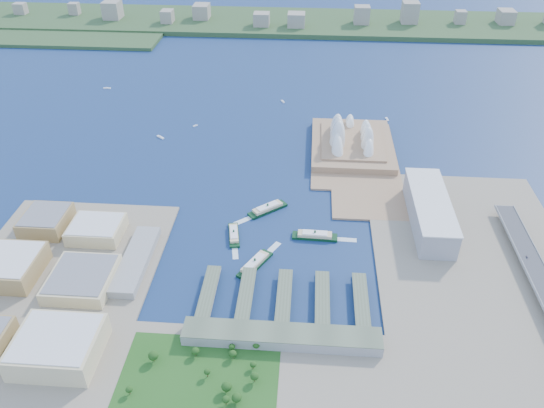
# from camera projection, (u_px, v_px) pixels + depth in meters

# --- Properties ---
(ground) EXTENTS (3000.00, 3000.00, 0.00)m
(ground) POSITION_uv_depth(u_px,v_px,m) (276.00, 256.00, 648.54)
(ground) COLOR #0F2349
(ground) RESTS_ON ground
(west_land) EXTENTS (220.00, 390.00, 3.00)m
(west_land) POSITION_uv_depth(u_px,v_px,m) (41.00, 306.00, 577.07)
(west_land) COLOR gray
(west_land) RESTS_ON ground
(south_land) EXTENTS (720.00, 180.00, 3.00)m
(south_land) POSITION_uv_depth(u_px,v_px,m) (260.00, 406.00, 475.49)
(south_land) COLOR gray
(south_land) RESTS_ON ground
(east_land) EXTENTS (240.00, 500.00, 3.00)m
(east_land) POSITION_uv_depth(u_px,v_px,m) (487.00, 294.00, 591.83)
(east_land) COLOR gray
(east_land) RESTS_ON ground
(peninsula) EXTENTS (135.00, 220.00, 3.00)m
(peninsula) POSITION_uv_depth(u_px,v_px,m) (354.00, 154.00, 854.23)
(peninsula) COLOR #937150
(peninsula) RESTS_ON ground
(far_shore) EXTENTS (2200.00, 260.00, 12.00)m
(far_shore) POSITION_uv_depth(u_px,v_px,m) (301.00, 22.00, 1448.70)
(far_shore) COLOR #2D4926
(far_shore) RESTS_ON ground
(opera_house) EXTENTS (134.00, 180.00, 58.00)m
(opera_house) POSITION_uv_depth(u_px,v_px,m) (353.00, 131.00, 853.42)
(opera_house) COLOR white
(opera_house) RESTS_ON peninsula
(toaster_building) EXTENTS (45.00, 155.00, 35.00)m
(toaster_building) POSITION_uv_depth(u_px,v_px,m) (429.00, 211.00, 690.40)
(toaster_building) COLOR gray
(toaster_building) RESTS_ON east_land
(west_buildings) EXTENTS (200.00, 280.00, 27.00)m
(west_buildings) POSITION_uv_depth(u_px,v_px,m) (51.00, 274.00, 597.23)
(west_buildings) COLOR olive
(west_buildings) RESTS_ON west_land
(ferry_wharves) EXTENTS (184.00, 90.00, 9.30)m
(ferry_wharves) POSITION_uv_depth(u_px,v_px,m) (284.00, 297.00, 583.53)
(ferry_wharves) COLOR #4C5842
(ferry_wharves) RESTS_ON ground
(terminal_building) EXTENTS (200.00, 28.00, 12.00)m
(terminal_building) POSITION_uv_depth(u_px,v_px,m) (282.00, 337.00, 531.80)
(terminal_building) COLOR gray
(terminal_building) RESTS_ON south_land
(park) EXTENTS (150.00, 110.00, 16.00)m
(park) POSITION_uv_depth(u_px,v_px,m) (197.00, 376.00, 490.20)
(park) COLOR #194714
(park) RESTS_ON south_land
(far_skyline) EXTENTS (1900.00, 140.00, 55.00)m
(far_skyline) POSITION_uv_depth(u_px,v_px,m) (301.00, 12.00, 1413.24)
(far_skyline) COLOR gray
(far_skyline) RESTS_ON far_shore
(ferry_a) EXTENTS (21.33, 51.08, 9.38)m
(ferry_a) POSITION_uv_depth(u_px,v_px,m) (234.00, 233.00, 678.12)
(ferry_a) COLOR black
(ferry_a) RESTS_ON ground
(ferry_b) EXTENTS (53.83, 48.11, 10.91)m
(ferry_b) POSITION_uv_depth(u_px,v_px,m) (268.00, 207.00, 724.29)
(ferry_b) COLOR black
(ferry_b) RESTS_ON ground
(ferry_c) EXTENTS (40.49, 57.16, 10.83)m
(ferry_c) POSITION_uv_depth(u_px,v_px,m) (255.00, 262.00, 630.44)
(ferry_c) COLOR black
(ferry_c) RESTS_ON ground
(ferry_d) EXTENTS (58.09, 16.57, 10.90)m
(ferry_d) POSITION_uv_depth(u_px,v_px,m) (315.00, 234.00, 675.11)
(ferry_d) COLOR black
(ferry_d) RESTS_ON ground
(boat_a) EXTENTS (14.91, 12.58, 3.03)m
(boat_a) POSITION_uv_depth(u_px,v_px,m) (160.00, 137.00, 903.01)
(boat_a) COLOR white
(boat_a) RESTS_ON ground
(boat_b) EXTENTS (8.26, 8.14, 2.32)m
(boat_b) POSITION_uv_depth(u_px,v_px,m) (195.00, 126.00, 939.43)
(boat_b) COLOR white
(boat_b) RESTS_ON ground
(boat_c) EXTENTS (5.78, 13.18, 2.87)m
(boat_c) POSITION_uv_depth(u_px,v_px,m) (387.00, 119.00, 961.07)
(boat_c) COLOR white
(boat_c) RESTS_ON ground
(boat_d) EXTENTS (15.12, 3.79, 2.53)m
(boat_d) POSITION_uv_depth(u_px,v_px,m) (107.00, 88.00, 1080.45)
(boat_d) COLOR white
(boat_d) RESTS_ON ground
(boat_e) EXTENTS (8.27, 11.77, 2.78)m
(boat_e) POSITION_uv_depth(u_px,v_px,m) (283.00, 101.00, 1025.87)
(boat_e) COLOR white
(boat_e) RESTS_ON ground
(car_c) EXTENTS (1.71, 4.22, 1.22)m
(car_c) POSITION_uv_depth(u_px,v_px,m) (527.00, 257.00, 622.63)
(car_c) COLOR slate
(car_c) RESTS_ON expressway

